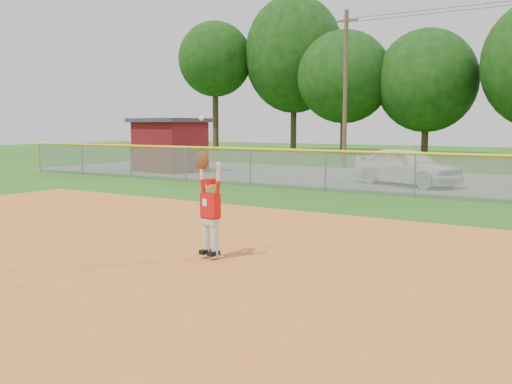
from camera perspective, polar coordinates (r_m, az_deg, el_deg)
ground at (r=11.01m, az=-0.45°, el=-6.07°), size 120.00×120.00×0.00m
clay_infield at (r=8.74m, az=-11.50°, el=-9.45°), size 24.00×16.00×0.04m
parking_strip at (r=25.77m, az=19.57°, el=0.91°), size 44.00×10.00×0.03m
car_white_a at (r=23.73m, az=14.84°, el=2.52°), size 4.89×3.29×1.55m
utility_shed at (r=30.38m, az=-8.63°, el=4.71°), size 4.12×3.42×2.80m
outfield_fence at (r=19.92m, az=15.62°, el=1.97°), size 40.06×0.10×1.55m
ballplayer at (r=10.24m, az=-4.72°, el=-1.16°), size 0.62×0.28×2.49m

